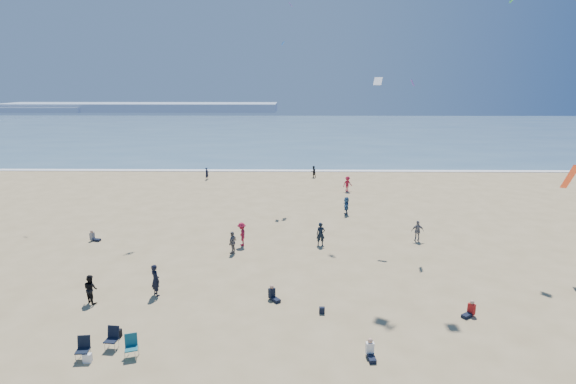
{
  "coord_description": "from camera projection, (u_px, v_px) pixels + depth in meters",
  "views": [
    {
      "loc": [
        2.3,
        -13.47,
        11.47
      ],
      "look_at": [
        2.0,
        8.0,
        6.2
      ],
      "focal_mm": 28.0,
      "sensor_mm": 36.0,
      "label": 1
    }
  ],
  "objects": [
    {
      "name": "headland_far",
      "position": [
        141.0,
        107.0,
        181.38
      ],
      "size": [
        110.0,
        20.0,
        3.2
      ],
      "primitive_type": "cube",
      "color": "#7A8EA8",
      "rests_on": "ground"
    },
    {
      "name": "ocean",
      "position": [
        285.0,
        131.0,
        108.1
      ],
      "size": [
        220.0,
        100.0,
        0.06
      ],
      "primitive_type": "cube",
      "color": "#476B84",
      "rests_on": "ground"
    },
    {
      "name": "chair_cluster",
      "position": [
        108.0,
        345.0,
        19.24
      ],
      "size": [
        2.71,
        1.46,
        1.0
      ],
      "color": "black",
      "rests_on": "ground"
    },
    {
      "name": "surf_line",
      "position": [
        277.0,
        171.0,
        59.54
      ],
      "size": [
        220.0,
        1.2,
        0.08
      ],
      "primitive_type": "cube",
      "color": "white",
      "rests_on": "ground"
    },
    {
      "name": "kites_aloft",
      "position": [
        450.0,
        26.0,
        24.21
      ],
      "size": [
        43.82,
        43.05,
        29.15
      ],
      "color": "orange",
      "rests_on": "ground"
    },
    {
      "name": "seated_group",
      "position": [
        280.0,
        306.0,
        22.74
      ],
      "size": [
        24.92,
        20.16,
        0.84
      ],
      "color": "white",
      "rests_on": "ground"
    },
    {
      "name": "navy_bag",
      "position": [
        322.0,
        310.0,
        22.85
      ],
      "size": [
        0.28,
        0.18,
        0.34
      ],
      "primitive_type": "cube",
      "color": "black",
      "rests_on": "ground"
    },
    {
      "name": "black_backpack",
      "position": [
        118.0,
        333.0,
        20.72
      ],
      "size": [
        0.3,
        0.22,
        0.38
      ],
      "primitive_type": "cube",
      "color": "black",
      "rests_on": "ground"
    },
    {
      "name": "headland_near",
      "position": [
        36.0,
        109.0,
        177.21
      ],
      "size": [
        40.0,
        14.0,
        2.0
      ],
      "primitive_type": "cube",
      "color": "#7A8EA8",
      "rests_on": "ground"
    },
    {
      "name": "standing_flyers",
      "position": [
        334.0,
        259.0,
        27.75
      ],
      "size": [
        38.87,
        48.72,
        1.92
      ],
      "color": "navy",
      "rests_on": "ground"
    },
    {
      "name": "white_tote",
      "position": [
        87.0,
        358.0,
        18.84
      ],
      "size": [
        0.35,
        0.2,
        0.4
      ],
      "primitive_type": "cube",
      "color": "white",
      "rests_on": "ground"
    }
  ]
}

